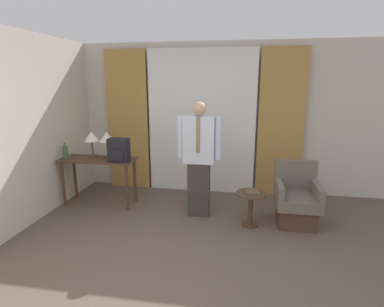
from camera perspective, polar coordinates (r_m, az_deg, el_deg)
The scene contains 14 objects.
ground_plane at distance 3.16m, azimuth -6.64°, elevation -26.16°, with size 16.00×16.00×0.00m, color brown.
wall_back at distance 5.55m, azimuth 1.97°, elevation 6.68°, with size 10.00×0.06×2.70m.
curtain_sheer_center at distance 5.43m, azimuth 1.78°, elevation 5.89°, with size 1.93×0.06×2.58m.
curtain_drape_left at distance 5.78m, azimuth -12.10°, elevation 6.07°, with size 0.77×0.06×2.58m.
curtain_drape_right at distance 5.42m, azimuth 16.57°, elevation 5.33°, with size 0.77×0.06×2.58m.
desk at distance 5.16m, azimuth -17.38°, elevation -2.37°, with size 1.22×0.48×0.79m.
table_lamp_left at distance 5.20m, azimuth -18.58°, elevation 2.89°, with size 0.24×0.24×0.43m.
table_lamp_right at distance 5.08m, azimuth -15.91°, elevation 2.84°, with size 0.24×0.24×0.43m.
bottle_near_edge at distance 5.29m, azimuth -22.97°, elevation 0.29°, with size 0.08×0.08×0.27m.
backpack at distance 4.79m, azimuth -13.79°, elevation 0.58°, with size 0.31×0.21×0.37m.
person at distance 4.43m, azimuth 1.35°, elevation -0.44°, with size 0.66×0.22×1.73m.
armchair at distance 4.62m, azimuth 19.24°, elevation -8.61°, with size 0.60×0.64×0.88m.
side_table at distance 4.37m, azimuth 11.14°, elevation -9.28°, with size 0.43×0.43×0.49m.
book at distance 4.32m, azimuth 11.48°, elevation -7.15°, with size 0.19×0.21×0.03m.
Camera 1 is at (0.72, -2.32, 2.02)m, focal length 28.00 mm.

